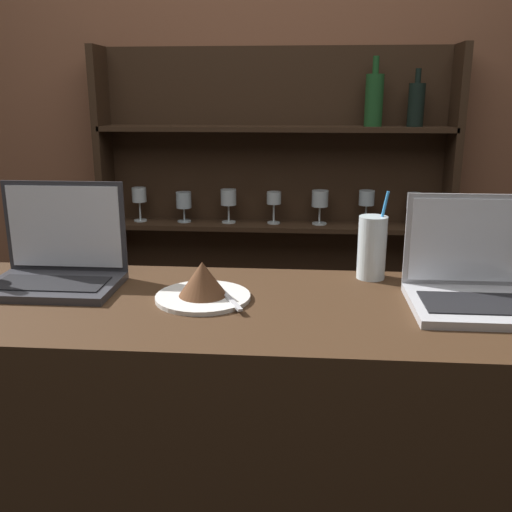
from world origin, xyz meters
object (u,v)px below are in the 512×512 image
laptop_near (58,262)px  laptop_far (477,282)px  water_glass (372,247)px  cake_plate (203,285)px

laptop_near → laptop_far: (0.96, -0.05, -0.01)m
laptop_near → water_glass: laptop_near is taller
laptop_near → cake_plate: laptop_near is taller
water_glass → cake_plate: bearing=-154.3°
cake_plate → laptop_far: bearing=2.0°
cake_plate → water_glass: 0.43m
laptop_far → water_glass: 0.27m
cake_plate → water_glass: bearing=25.7°
laptop_far → water_glass: bearing=141.3°
laptop_far → cake_plate: bearing=-178.0°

